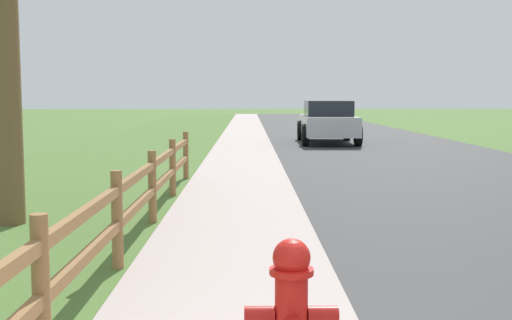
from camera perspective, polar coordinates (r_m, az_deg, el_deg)
ground_plane at (r=27.17m, az=1.05°, el=2.13°), size 120.00×120.00×0.00m
road_asphalt at (r=29.47m, az=7.75°, el=2.36°), size 7.00×66.00×0.01m
curb_concrete at (r=29.23m, az=-4.96°, el=2.36°), size 6.00×66.00×0.01m
grass_verge at (r=29.38m, az=-7.89°, el=2.35°), size 5.00×66.00×0.00m
fire_hydrant at (r=3.74m, az=3.16°, el=-13.37°), size 0.54×0.44×0.88m
rail_fence at (r=7.45m, az=-10.49°, el=-2.99°), size 0.11×11.52×0.97m
parked_suv_silver at (r=23.29m, az=6.38°, el=3.44°), size 2.09×4.77×1.52m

